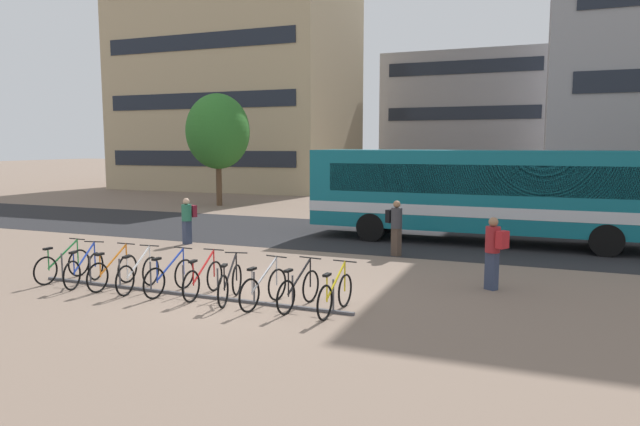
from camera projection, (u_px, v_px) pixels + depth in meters
ground at (247, 297)px, 12.62m from camera, size 200.00×200.00×0.00m
bus_lane_asphalt at (365, 235)px, 21.12m from camera, size 80.00×7.20×0.01m
city_bus at (487, 192)px, 19.34m from camera, size 12.05×2.67×3.20m
bike_rack at (184, 291)px, 12.72m from camera, size 8.13×0.20×0.70m
parked_bicycle_green_0 at (63, 265)px, 14.07m from camera, size 0.52×1.72×0.99m
parked_bicycle_blue_1 at (84, 269)px, 13.63m from camera, size 0.57×1.69×0.99m
parked_bicycle_orange_2 at (113, 272)px, 13.38m from camera, size 0.52×1.72×0.99m
parked_bicycle_white_3 at (138, 274)px, 13.10m from camera, size 0.52×1.72×0.99m
parked_bicycle_blue_4 at (170, 277)px, 12.83m from camera, size 0.52×1.72×0.99m
parked_bicycle_red_5 at (203, 280)px, 12.59m from camera, size 0.52×1.72×0.99m
parked_bicycle_black_6 at (230, 284)px, 12.20m from camera, size 0.59×1.69×0.99m
parked_bicycle_silver_7 at (264, 288)px, 11.83m from camera, size 0.52×1.71×0.99m
parked_bicycle_black_8 at (299, 290)px, 11.68m from camera, size 0.52×1.72×0.99m
parked_bicycle_yellow_9 at (335, 295)px, 11.32m from camera, size 0.52×1.72×0.99m
commuter_maroon_pack_0 at (188, 218)px, 19.25m from camera, size 0.44×0.58×1.58m
commuter_black_pack_1 at (396, 224)px, 17.16m from camera, size 0.61×0.53×1.70m
commuter_red_pack_2 at (494, 248)px, 13.09m from camera, size 0.61×0.54×1.72m
street_tree_0 at (218, 132)px, 31.13m from camera, size 3.52×3.52×6.20m
building_left_wing at (239, 85)px, 44.64m from camera, size 16.99×11.70×16.15m
building_centre_block at (470, 121)px, 52.49m from camera, size 14.20×11.87×11.28m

